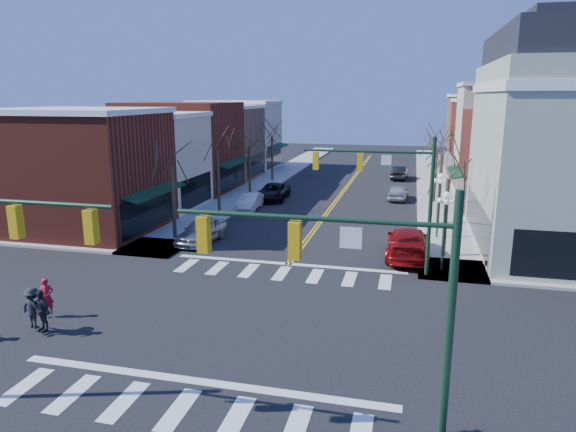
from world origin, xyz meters
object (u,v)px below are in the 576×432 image
Objects in this scene: lamppost_corner at (445,217)px; car_right_far at (400,173)px; pedestrian_red_a at (47,297)px; pedestrian_dark_a at (42,310)px; pedestrian_dark_b at (33,308)px; car_left_mid at (250,201)px; lamppost_midblock at (439,195)px; car_right_mid at (398,192)px; car_right_near at (408,243)px; car_left_far at (273,192)px; car_left_near at (201,231)px.

car_right_far is at bearing 95.65° from lamppost_corner.
pedestrian_dark_a reaches higher than pedestrian_red_a.
pedestrian_dark_a is 1.01× the size of pedestrian_dark_b.
car_left_mid is at bearing 109.07° from pedestrian_dark_a.
lamppost_midblock is 2.78× the size of pedestrian_red_a.
pedestrian_dark_b is (-16.02, -11.18, -1.97)m from lamppost_corner.
car_right_near is at bearing 97.21° from car_right_mid.
car_right_near is (12.01, -14.45, 0.14)m from car_left_far.
pedestrian_red_a is at bearing -92.67° from car_left_near.
car_left_near is 1.12× the size of car_left_mid.
car_left_near is at bearing 72.29° from car_right_far.
car_right_mid is 2.58× the size of pedestrian_red_a.
car_right_far is (11.51, 29.02, -0.02)m from car_left_near.
pedestrian_dark_b reaches higher than pedestrian_red_a.
car_right_far is (-3.09, 31.19, -2.22)m from lamppost_corner.
car_left_near is (-14.60, 2.17, -2.20)m from lamppost_corner.
car_right_far is at bearing 94.98° from pedestrian_dark_a.
lamppost_corner is 1.08× the size of car_right_mid.
pedestrian_dark_a reaches higher than car_right_mid.
car_right_near reaches higher than car_right_far.
car_left_mid is at bearing 95.85° from car_left_near.
car_left_far is 27.90m from pedestrian_dark_b.
pedestrian_dark_a is at bearing -94.82° from car_left_mid.
lamppost_corner is 19.30m from pedestrian_dark_a.
pedestrian_dark_b is at bearing -145.10° from lamppost_corner.
car_left_near is 0.87× the size of car_left_far.
lamppost_midblock reaches higher than car_right_far.
lamppost_midblock is at bearing -39.10° from car_left_far.
car_left_mid is 0.68× the size of car_right_near.
pedestrian_dark_b is at bearing 70.17° from car_right_mid.
car_left_far is at bearing 57.56° from car_right_far.
car_left_near is at bearing 107.44° from pedestrian_dark_a.
pedestrian_red_a is at bearing -134.98° from lamppost_midblock.
lamppost_midblock is 0.96× the size of car_left_near.
car_left_far is at bearing 77.11° from car_left_mid.
car_right_near is 1.47× the size of car_right_mid.
lamppost_midblock is (0.00, 6.50, 0.00)m from lamppost_corner.
car_left_near is 0.76× the size of car_right_near.
lamppost_corner is 2.56× the size of pedestrian_dark_a.
car_left_near reaches higher than car_left_mid.
lamppost_midblock reaches higher than car_left_near.
pedestrian_dark_b is (-0.52, 0.16, -0.01)m from pedestrian_dark_a.
pedestrian_dark_a reaches higher than car_right_near.
car_right_far is at bearing -99.14° from pedestrian_dark_b.
pedestrian_red_a is (-13.53, -29.12, 0.25)m from car_right_mid.
car_left_near is 13.43m from pedestrian_dark_b.
car_right_far is (-3.09, 24.69, -2.22)m from lamppost_midblock.
car_right_mid is at bearing 98.55° from lamppost_corner.
car_right_mid reaches higher than car_left_mid.
car_left_near is 2.88× the size of pedestrian_red_a.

